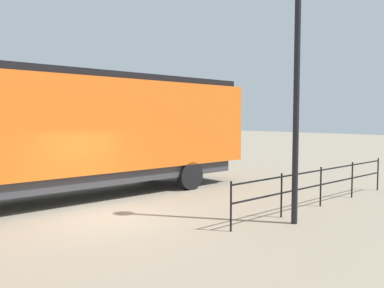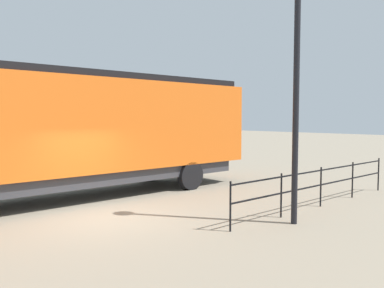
# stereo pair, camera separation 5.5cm
# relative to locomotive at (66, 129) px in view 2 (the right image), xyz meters

# --- Properties ---
(ground_plane) EXTENTS (120.00, 120.00, 0.00)m
(ground_plane) POSITION_rel_locomotive_xyz_m (3.11, -0.18, -2.43)
(ground_plane) COLOR gray
(locomotive) EXTENTS (3.05, 15.61, 4.37)m
(locomotive) POSITION_rel_locomotive_xyz_m (0.00, 0.00, 0.00)
(locomotive) COLOR orange
(locomotive) RESTS_ON ground_plane
(lamp_post) EXTENTS (0.52, 0.52, 6.81)m
(lamp_post) POSITION_rel_locomotive_xyz_m (6.93, 3.27, 2.30)
(lamp_post) COLOR black
(lamp_post) RESTS_ON ground_plane
(platform_fence) EXTENTS (0.05, 8.38, 1.26)m
(platform_fence) POSITION_rel_locomotive_xyz_m (6.31, 5.63, -1.62)
(platform_fence) COLOR black
(platform_fence) RESTS_ON ground_plane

